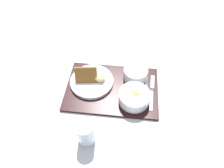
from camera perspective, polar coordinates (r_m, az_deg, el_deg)
ground_plane at (r=0.96m, az=-0.00°, el=-1.58°), size 4.00×4.00×0.00m
serving_tray at (r=0.95m, az=-0.00°, el=-1.35°), size 0.47×0.35×0.01m
bowl_salad at (r=0.89m, az=6.39°, el=-3.64°), size 0.14×0.14×0.06m
bowl_soup at (r=0.97m, az=6.72°, el=3.09°), size 0.12×0.12×0.06m
plate_main at (r=0.96m, az=-5.76°, el=1.12°), size 0.21×0.21×0.10m
knife at (r=0.97m, az=11.38°, el=-0.45°), size 0.05×0.19×0.02m
spoon at (r=0.95m, az=9.74°, el=-1.55°), size 0.04×0.16×0.01m
glass_water at (r=0.79m, az=-7.50°, el=-13.93°), size 0.07×0.07×0.12m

